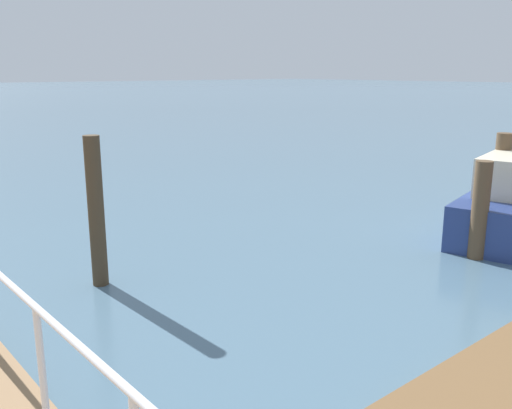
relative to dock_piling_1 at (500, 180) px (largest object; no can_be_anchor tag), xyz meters
The scene contains 4 objects.
ground_plane 9.22m from the dock_piling_1, 141.09° to the left, with size 300.00×300.00×0.00m, color slate.
dock_piling_0 2.60m from the dock_piling_1, 160.27° to the right, with size 0.30×0.30×1.75m, color brown.
dock_piling_1 is the anchor object (origin of this frame).
dock_piling_5 8.45m from the dock_piling_1, 164.42° to the left, with size 0.24×0.24×2.34m, color #473826.
Camera 1 is at (-4.47, 8.63, 3.28)m, focal length 39.32 mm.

